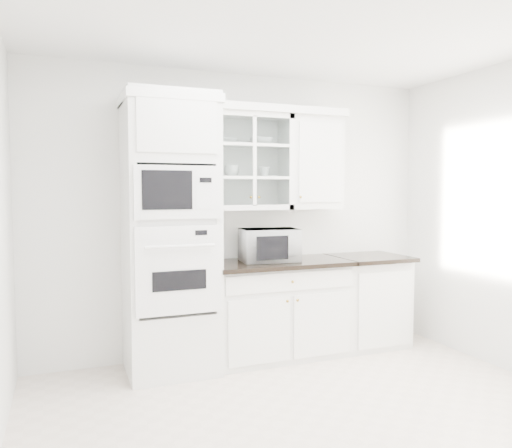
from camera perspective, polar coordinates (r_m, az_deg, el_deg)
name	(u,v)px	position (r m, az deg, el deg)	size (l,w,h in m)	color
ground	(327,426)	(3.63, 8.14, -21.92)	(4.00, 3.50, 0.01)	beige
room_shell	(300,163)	(3.65, 5.06, 6.95)	(4.00, 3.50, 2.70)	white
oven_column	(170,235)	(4.36, -9.77, -1.22)	(0.76, 0.68, 2.40)	white
base_cabinet_run	(278,308)	(4.82, 2.51, -9.57)	(1.32, 0.67, 0.92)	white
extra_base_cabinet	(367,300)	(5.30, 12.56, -8.44)	(0.72, 0.67, 0.92)	white
upper_cabinet_glass	(248,162)	(4.73, -0.91, 7.11)	(0.80, 0.33, 0.90)	white
upper_cabinet_solid	(312,163)	(5.01, 6.40, 6.90)	(0.55, 0.33, 0.90)	white
crown_molding	(238,109)	(4.72, -2.03, 13.03)	(2.14, 0.38, 0.07)	white
countertop_microwave	(269,245)	(4.68, 1.49, -2.39)	(0.53, 0.44, 0.31)	white
bowl_a	(225,141)	(4.66, -3.51, 9.43)	(0.20, 0.20, 0.05)	white
bowl_b	(262,142)	(4.79, 0.65, 9.40)	(0.22, 0.22, 0.07)	white
cup_a	(232,171)	(4.67, -2.79, 6.08)	(0.13, 0.13, 0.11)	white
cup_b	(264,172)	(4.77, 0.94, 5.98)	(0.10, 0.10, 0.10)	white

